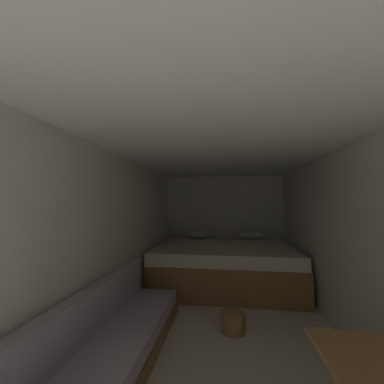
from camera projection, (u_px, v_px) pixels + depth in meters
ground_plane at (223, 343)px, 2.44m from camera, size 7.34×7.34×0.00m
wall_back at (224, 223)px, 5.15m from camera, size 2.56×0.05×2.00m
wall_left at (109, 241)px, 2.66m from camera, size 0.05×5.34×2.00m
wall_right at (354, 247)px, 2.31m from camera, size 0.05×5.34×2.00m
ceiling_slab at (222, 146)px, 2.53m from camera, size 2.56×5.34×0.05m
bed at (224, 265)px, 4.18m from camera, size 2.34×1.77×0.88m
sofa_left at (98, 359)px, 1.86m from camera, size 0.61×2.69×0.67m
wicker_basket at (233, 322)px, 2.66m from camera, size 0.28×0.28×0.20m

